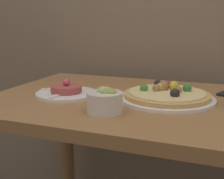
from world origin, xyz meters
TOP-DOWN VIEW (x-y plane):
  - dining_table at (0.00, 0.34)m, footprint 1.01×0.67m
  - pizza_plate at (0.07, 0.35)m, footprint 0.30×0.30m
  - tartare_plate at (-0.26, 0.29)m, footprint 0.21×0.21m
  - small_bowl at (-0.06, 0.16)m, footprint 0.10×0.10m

SIDE VIEW (x-z plane):
  - dining_table at x=0.00m, z-range 0.25..1.02m
  - tartare_plate at x=-0.26m, z-range 0.76..0.82m
  - pizza_plate at x=0.07m, z-range 0.76..0.82m
  - small_bowl at x=-0.06m, z-range 0.77..0.85m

